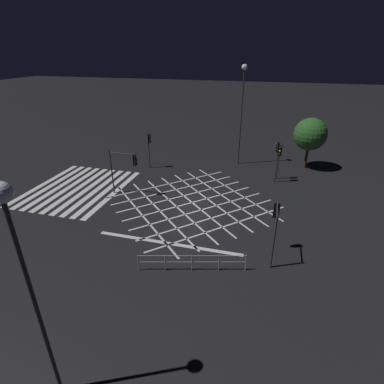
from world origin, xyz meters
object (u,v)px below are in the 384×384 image
traffic_light_nw_main (279,155)px  street_lamp_west (243,94)px  traffic_light_median_south (125,164)px  street_lamp_east (19,251)px  traffic_light_nw_cross (277,154)px  street_tree_near (310,134)px  traffic_light_sw_cross (149,144)px  traffic_light_ne_main (276,221)px

traffic_light_nw_main → street_lamp_west: bearing=-129.3°
traffic_light_median_south → street_lamp_east: street_lamp_east is taller
traffic_light_nw_cross → street_tree_near: bearing=-122.9°
traffic_light_sw_cross → traffic_light_nw_cross: bearing=-2.3°
street_lamp_east → street_tree_near: size_ratio=1.61×
traffic_light_nw_cross → street_tree_near: size_ratio=0.75×
traffic_light_median_south → street_lamp_west: 13.75m
traffic_light_ne_main → street_lamp_east: size_ratio=0.40×
traffic_light_ne_main → street_lamp_west: size_ratio=0.34×
traffic_light_median_south → street_lamp_west: size_ratio=0.38×
street_lamp_west → traffic_light_median_south: bearing=-38.8°
traffic_light_median_south → street_lamp_east: size_ratio=0.46×
traffic_light_nw_main → traffic_light_sw_cross: bearing=-88.6°
traffic_light_median_south → street_lamp_east: bearing=-72.4°
street_lamp_east → street_lamp_west: bearing=172.9°
traffic_light_ne_main → traffic_light_sw_cross: traffic_light_sw_cross is taller
traffic_light_nw_cross → street_lamp_east: (21.53, -7.08, 3.49)m
traffic_light_nw_main → street_tree_near: size_ratio=0.65×
traffic_light_nw_main → street_lamp_east: (22.36, -7.32, 3.88)m
traffic_light_nw_main → traffic_light_median_south: bearing=-61.1°
traffic_light_nw_cross → street_tree_near: (-4.75, 3.08, 0.76)m
traffic_light_sw_cross → street_tree_near: street_tree_near is taller
street_lamp_west → street_tree_near: bearing=94.7°
street_tree_near → street_lamp_west: bearing=-85.3°
traffic_light_median_south → traffic_light_nw_cross: bearing=26.4°
traffic_light_sw_cross → traffic_light_nw_cross: (0.50, 12.55, 0.18)m
traffic_light_ne_main → traffic_light_sw_cross: size_ratio=0.93×
traffic_light_sw_cross → traffic_light_nw_main: traffic_light_sw_cross is taller
traffic_light_ne_main → traffic_light_nw_cross: (-11.41, -0.11, 0.33)m
traffic_light_sw_cross → street_tree_near: bearing=15.2°
traffic_light_median_south → street_tree_near: size_ratio=0.74×
street_tree_near → traffic_light_nw_cross: bearing=-32.9°
traffic_light_sw_cross → street_lamp_east: street_lamp_east is taller
traffic_light_nw_main → street_lamp_east: 23.84m
traffic_light_sw_cross → street_tree_near: 16.22m
traffic_light_sw_cross → traffic_light_median_south: traffic_light_median_south is taller
street_lamp_east → street_tree_near: bearing=158.9°
traffic_light_ne_main → traffic_light_nw_cross: size_ratio=0.87×
traffic_light_ne_main → traffic_light_nw_main: 12.24m
street_lamp_east → street_lamp_west: street_lamp_west is taller
traffic_light_nw_cross → traffic_light_nw_main: size_ratio=1.16×
traffic_light_nw_cross → traffic_light_median_south: traffic_light_nw_cross is taller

